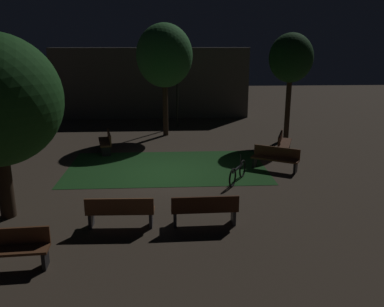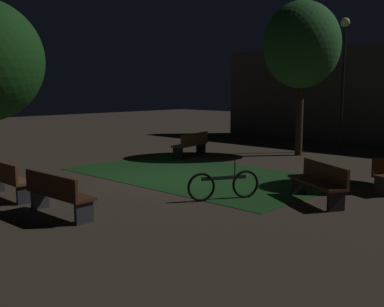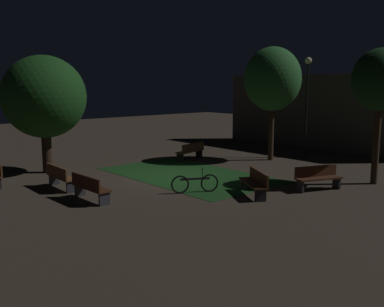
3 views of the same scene
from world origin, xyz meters
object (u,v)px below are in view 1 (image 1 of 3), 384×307
object	(u,v)px
bench_corner	(120,211)
bench_by_lamp	(7,248)
bench_front_right	(283,142)
tree_near_wall	(164,56)
bicycle	(238,173)
tree_tall_center	(291,59)
bench_near_trees	(106,141)
bench_path_side	(276,158)
bench_lawn_edge	(205,209)
lamp_post_plaza_east	(177,66)

from	to	relation	value
bench_corner	bench_by_lamp	world-z (taller)	same
bench_front_right	tree_near_wall	xyz separation A→B (m)	(-5.22, 3.78, 3.60)
bench_front_right	bicycle	bearing A→B (deg)	-125.75
bench_front_right	tree_tall_center	bearing A→B (deg)	70.96
bench_corner	bench_near_trees	bearing A→B (deg)	100.97
bench_corner	bench_path_side	distance (m)	7.15
bench_corner	bench_lawn_edge	world-z (taller)	same
bench_lawn_edge	bench_by_lamp	size ratio (longest dim) A/B	0.99
bench_near_trees	lamp_post_plaza_east	distance (m)	6.80
bicycle	lamp_post_plaza_east	bearing A→B (deg)	101.39
bench_lawn_edge	tree_near_wall	world-z (taller)	tree_near_wall
bench_path_side	bench_near_trees	world-z (taller)	same
bench_front_right	bicycle	xyz separation A→B (m)	(-2.65, -3.68, -0.14)
bench_near_trees	lamp_post_plaza_east	bearing A→B (deg)	57.24
bench_lawn_edge	bench_front_right	size ratio (longest dim) A/B	0.98
bench_corner	bench_near_trees	distance (m)	7.88
bench_near_trees	tree_tall_center	size ratio (longest dim) A/B	0.36
bench_by_lamp	bicycle	distance (m)	7.93
bench_lawn_edge	bench_path_side	size ratio (longest dim) A/B	1.01
bench_lawn_edge	tree_tall_center	distance (m)	11.38
bench_lawn_edge	bench_by_lamp	bearing A→B (deg)	-157.71
bench_near_trees	bench_corner	bearing A→B (deg)	-79.03
tree_tall_center	tree_near_wall	xyz separation A→B (m)	(-6.10, 1.23, 0.10)
bench_path_side	tree_near_wall	size ratio (longest dim) A/B	0.32
bench_front_right	bench_near_trees	bearing A→B (deg)	175.16
bench_path_side	lamp_post_plaza_east	size ratio (longest dim) A/B	0.34
bench_path_side	tree_near_wall	bearing A→B (deg)	124.67
bench_lawn_edge	bench_path_side	world-z (taller)	same
bench_lawn_edge	lamp_post_plaza_east	size ratio (longest dim) A/B	0.35
bench_front_right	tree_near_wall	world-z (taller)	tree_near_wall
bench_path_side	lamp_post_plaza_east	world-z (taller)	lamp_post_plaza_east
bench_lawn_edge	lamp_post_plaza_east	world-z (taller)	lamp_post_plaza_east
bench_front_right	bicycle	distance (m)	4.54
bench_path_side	bicycle	size ratio (longest dim) A/B	1.15
lamp_post_plaza_east	bench_path_side	bearing A→B (deg)	-66.29
bench_lawn_edge	bench_near_trees	distance (m)	8.59
bench_path_side	lamp_post_plaza_east	distance (m)	9.43
tree_tall_center	lamp_post_plaza_east	world-z (taller)	lamp_post_plaza_east
bench_by_lamp	lamp_post_plaza_east	bearing A→B (deg)	74.61
bench_lawn_edge	bench_by_lamp	distance (m)	4.85
bench_front_right	bench_path_side	bearing A→B (deg)	-112.07
bench_by_lamp	bicycle	world-z (taller)	bicycle
bench_front_right	lamp_post_plaza_east	size ratio (longest dim) A/B	0.36
bench_path_side	tree_tall_center	xyz separation A→B (m)	(1.84, 4.93, 3.50)
bench_lawn_edge	bench_by_lamp	xyz separation A→B (m)	(-4.49, -1.84, 0.00)
bench_corner	bench_path_side	xyz separation A→B (m)	(5.40, 4.69, 0.00)
bench_front_right	bicycle	size ratio (longest dim) A/B	1.18
bench_near_trees	lamp_post_plaza_east	xyz separation A→B (m)	(3.30, 5.14, 3.00)
bench_path_side	tree_tall_center	world-z (taller)	tree_tall_center
tree_near_wall	lamp_post_plaza_east	distance (m)	2.22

